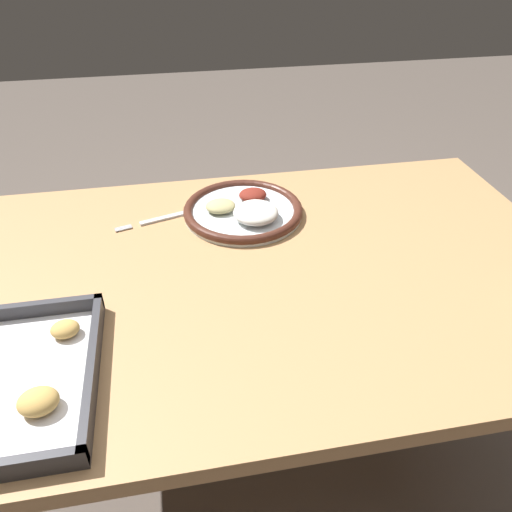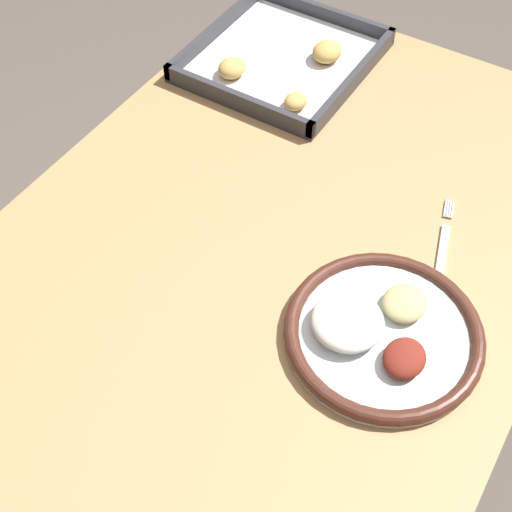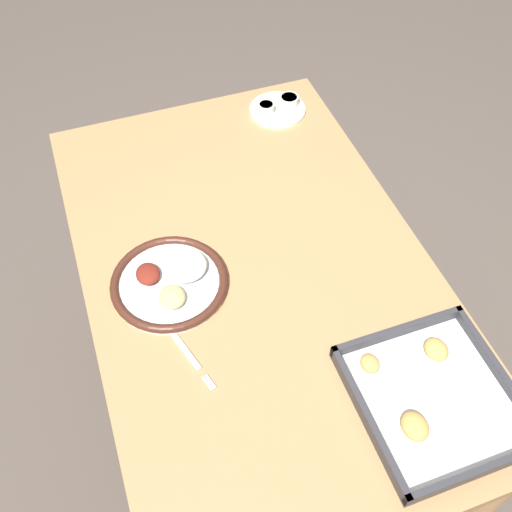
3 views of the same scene
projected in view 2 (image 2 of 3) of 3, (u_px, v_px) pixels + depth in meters
name	position (u px, v px, depth m)	size (l,w,h in m)	color
ground_plane	(257.00, 473.00, 1.57)	(8.00, 8.00, 0.00)	#564C44
dining_table	(257.00, 314.00, 1.08)	(1.23, 0.76, 0.74)	#AD7F51
dinner_plate	(381.00, 332.00, 0.91)	(0.26, 0.26, 0.04)	silver
fork	(442.00, 257.00, 1.00)	(0.20, 0.07, 0.00)	silver
baking_tray	(283.00, 59.00, 1.27)	(0.31, 0.29, 0.04)	#333338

